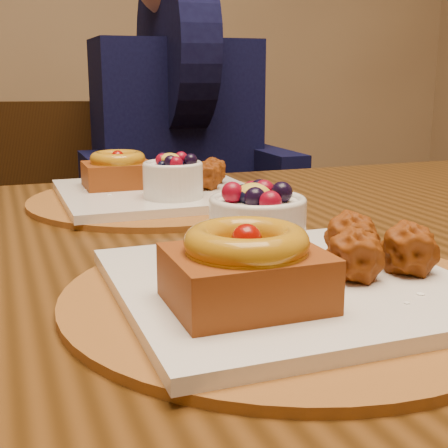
{
  "coord_description": "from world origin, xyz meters",
  "views": [
    {
      "loc": [
        -0.29,
        -0.63,
        0.94
      ],
      "look_at": [
        -0.11,
        -0.13,
        0.81
      ],
      "focal_mm": 50.0,
      "sensor_mm": 36.0,
      "label": 1
    }
  ],
  "objects": [
    {
      "name": "diner",
      "position": [
        0.13,
        0.87,
        0.84
      ],
      "size": [
        0.48,
        0.47,
        0.79
      ],
      "rotation": [
        0.0,
        0.0,
        0.33
      ],
      "color": "black",
      "rests_on": "ground"
    },
    {
      "name": "place_setting_near",
      "position": [
        -0.07,
        -0.18,
        0.78
      ],
      "size": [
        0.38,
        0.38,
        0.09
      ],
      "color": "brown",
      "rests_on": "dining_table"
    },
    {
      "name": "dining_table",
      "position": [
        -0.07,
        0.04,
        0.68
      ],
      "size": [
        1.6,
        0.9,
        0.76
      ],
      "color": "#321C09",
      "rests_on": "ground"
    },
    {
      "name": "place_setting_far",
      "position": [
        -0.07,
        0.25,
        0.78
      ],
      "size": [
        0.38,
        0.38,
        0.08
      ],
      "color": "brown",
      "rests_on": "dining_table"
    },
    {
      "name": "chair_far",
      "position": [
        -0.13,
        0.91,
        0.48
      ],
      "size": [
        0.5,
        0.5,
        0.87
      ],
      "rotation": [
        0.0,
        0.0,
        -0.22
      ],
      "color": "black",
      "rests_on": "ground"
    }
  ]
}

